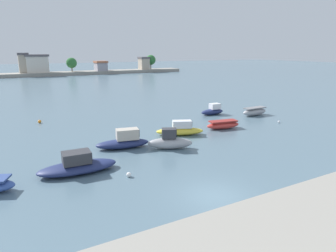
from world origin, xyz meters
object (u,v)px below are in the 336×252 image
moored_boat_6 (213,110)px  mooring_buoy_2 (129,175)px  moored_boat_4 (180,130)px  mooring_buoy_0 (279,122)px  moored_boat_2 (124,141)px  moored_boat_5 (223,125)px  mooring_buoy_1 (40,121)px  moored_boat_1 (78,166)px  moored_boat_7 (255,111)px  moored_boat_3 (170,142)px

moored_boat_6 → mooring_buoy_2: (-17.53, -13.80, -0.39)m
moored_boat_4 → mooring_buoy_0: 13.19m
moored_boat_2 → mooring_buoy_2: moored_boat_2 is taller
moored_boat_4 → moored_boat_6: bearing=58.6°
moored_boat_5 → moored_boat_6: moored_boat_6 is taller
moored_boat_2 → mooring_buoy_1: moored_boat_2 is taller
mooring_buoy_1 → moored_boat_1: bearing=-87.1°
moored_boat_1 → mooring_buoy_1: size_ratio=14.42×
moored_boat_7 → mooring_buoy_1: moored_boat_7 is taller
moored_boat_2 → moored_boat_7: moored_boat_2 is taller
moored_boat_1 → moored_boat_6: 23.38m
moored_boat_3 → moored_boat_4: bearing=72.9°
moored_boat_1 → moored_boat_6: moored_boat_1 is taller
moored_boat_6 → mooring_buoy_1: moored_boat_6 is taller
moored_boat_4 → mooring_buoy_1: size_ratio=13.11×
moored_boat_3 → mooring_buoy_0: size_ratio=15.12×
moored_boat_6 → moored_boat_2: bearing=-151.3°
moored_boat_7 → mooring_buoy_0: size_ratio=14.64×
moored_boat_2 → moored_boat_1: bearing=-131.8°
moored_boat_1 → moored_boat_3: size_ratio=1.38×
moored_boat_4 → mooring_buoy_1: 17.52m
moored_boat_6 → mooring_buoy_0: size_ratio=12.63×
mooring_buoy_1 → moored_boat_6: bearing=-15.7°
moored_boat_2 → mooring_buoy_1: 14.82m
moored_boat_3 → mooring_buoy_2: moored_boat_3 is taller
moored_boat_4 → mooring_buoy_2: size_ratio=15.03×
mooring_buoy_2 → moored_boat_1: bearing=139.7°
moored_boat_5 → moored_boat_4: bearing=-172.3°
moored_boat_7 → moored_boat_5: bearing=-158.4°
mooring_buoy_2 → mooring_buoy_0: bearing=15.7°
moored_boat_3 → mooring_buoy_2: bearing=-118.6°
moored_boat_4 → moored_boat_1: bearing=-133.7°
moored_boat_1 → mooring_buoy_0: moored_boat_1 is taller
moored_boat_1 → moored_boat_2: bearing=39.7°
moored_boat_4 → moored_boat_7: moored_boat_4 is taller
moored_boat_6 → moored_boat_7: (4.65, -3.09, -0.03)m
moored_boat_6 → mooring_buoy_0: (4.13, -7.69, -0.42)m
mooring_buoy_0 → moored_boat_1: bearing=-171.6°
moored_boat_2 → mooring_buoy_1: (-5.72, 13.67, -0.41)m
moored_boat_2 → moored_boat_7: size_ratio=1.25×
moored_boat_4 → mooring_buoy_2: moored_boat_4 is taller
moored_boat_5 → moored_boat_6: 7.44m
moored_boat_4 → mooring_buoy_1: bearing=158.0°
moored_boat_1 → moored_boat_5: (16.96, 4.75, -0.08)m
moored_boat_2 → mooring_buoy_0: bearing=11.0°
moored_boat_4 → moored_boat_5: bearing=21.6°
mooring_buoy_1 → mooring_buoy_2: mooring_buoy_1 is taller
mooring_buoy_0 → mooring_buoy_1: size_ratio=0.69×
moored_boat_1 → moored_boat_7: size_ratio=1.42×
mooring_buoy_0 → mooring_buoy_2: size_ratio=0.79×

